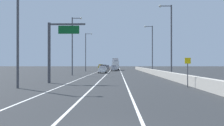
% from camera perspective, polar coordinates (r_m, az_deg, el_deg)
% --- Properties ---
extents(ground_plane, '(320.00, 320.00, 0.00)m').
position_cam_1_polar(ground_plane, '(71.67, 0.87, -2.08)').
color(ground_plane, '#26282B').
extents(lane_stripe_left, '(0.16, 130.00, 0.00)m').
position_cam_1_polar(lane_stripe_left, '(62.96, -4.20, -2.34)').
color(lane_stripe_left, silver).
rests_on(lane_stripe_left, ground_plane).
extents(lane_stripe_center, '(0.16, 130.00, 0.00)m').
position_cam_1_polar(lane_stripe_center, '(62.72, -1.01, -2.35)').
color(lane_stripe_center, silver).
rests_on(lane_stripe_center, ground_plane).
extents(lane_stripe_right, '(0.16, 130.00, 0.00)m').
position_cam_1_polar(lane_stripe_right, '(62.68, 2.19, -2.35)').
color(lane_stripe_right, silver).
rests_on(lane_stripe_right, ground_plane).
extents(jersey_barrier_right, '(0.60, 120.00, 1.10)m').
position_cam_1_polar(jersey_barrier_right, '(48.33, 10.79, -2.35)').
color(jersey_barrier_right, '#B2ADA3').
rests_on(jersey_barrier_right, ground_plane).
extents(overhead_sign_gantry, '(4.68, 0.36, 7.50)m').
position_cam_1_polar(overhead_sign_gantry, '(31.71, -12.92, 4.05)').
color(overhead_sign_gantry, '#47474C').
rests_on(overhead_sign_gantry, ground_plane).
extents(speed_advisory_sign, '(0.60, 0.11, 3.00)m').
position_cam_1_polar(speed_advisory_sign, '(26.26, 16.94, -1.54)').
color(speed_advisory_sign, '#4C4C51').
rests_on(speed_advisory_sign, ground_plane).
extents(lamp_post_right_second, '(2.14, 0.44, 11.92)m').
position_cam_1_polar(lamp_post_right_second, '(41.31, 13.14, 5.87)').
color(lamp_post_right_second, '#4C4C51').
rests_on(lamp_post_right_second, ground_plane).
extents(lamp_post_right_third, '(2.14, 0.44, 11.92)m').
position_cam_1_polar(lamp_post_right_third, '(63.06, 9.03, 3.79)').
color(lamp_post_right_third, '#4C4C51').
rests_on(lamp_post_right_third, ground_plane).
extents(lamp_post_left_near, '(2.14, 0.44, 11.92)m').
position_cam_1_polar(lamp_post_left_near, '(26.26, -20.32, 9.35)').
color(lamp_post_left_near, '#4C4C51').
rests_on(lamp_post_left_near, ground_plane).
extents(lamp_post_left_mid, '(2.14, 0.44, 11.92)m').
position_cam_1_polar(lamp_post_left_mid, '(51.61, -8.85, 4.66)').
color(lamp_post_left_mid, '#4C4C51').
rests_on(lamp_post_left_mid, ground_plane).
extents(lamp_post_left_far, '(2.14, 0.44, 11.92)m').
position_cam_1_polar(lamp_post_left_far, '(77.91, -5.90, 3.03)').
color(lamp_post_left_far, '#4C4C51').
rests_on(lamp_post_left_far, ground_plane).
extents(car_yellow_0, '(1.86, 4.63, 2.14)m').
position_cam_1_polar(car_yellow_0, '(102.44, -2.60, -0.90)').
color(car_yellow_0, gold).
rests_on(car_yellow_0, ground_plane).
extents(car_red_1, '(1.88, 4.03, 2.13)m').
position_cam_1_polar(car_red_1, '(99.31, 0.83, -0.93)').
color(car_red_1, red).
rests_on(car_red_1, ground_plane).
extents(car_gray_2, '(1.86, 4.82, 1.90)m').
position_cam_1_polar(car_gray_2, '(91.04, -1.18, -1.07)').
color(car_gray_2, slate).
rests_on(car_gray_2, ground_plane).
extents(car_silver_3, '(1.90, 4.36, 1.89)m').
position_cam_1_polar(car_silver_3, '(81.33, 0.41, -1.18)').
color(car_silver_3, '#B7B7BC').
rests_on(car_silver_3, ground_plane).
extents(car_white_4, '(2.02, 4.65, 1.91)m').
position_cam_1_polar(car_white_4, '(63.29, -2.16, -1.46)').
color(car_white_4, white).
rests_on(car_white_4, ground_plane).
extents(car_black_5, '(1.86, 4.46, 2.11)m').
position_cam_1_polar(car_black_5, '(73.96, -1.94, -1.20)').
color(car_black_5, black).
rests_on(car_black_5, ground_plane).
extents(box_truck, '(2.56, 7.69, 4.46)m').
position_cam_1_polar(box_truck, '(90.96, 0.80, -0.38)').
color(box_truck, silver).
rests_on(box_truck, ground_plane).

